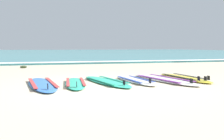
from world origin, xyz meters
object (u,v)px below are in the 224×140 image
Objects in this scene: surfboard_2 at (106,81)px; surfboard_5 at (184,78)px; surfboard_1 at (75,83)px; surfboard_0 at (42,84)px; surfboard_4 at (164,79)px; surfboard_3 at (135,80)px.

surfboard_2 is 2.33m from surfboard_5.
surfboard_1 and surfboard_5 have the same top height.
surfboard_2 is at bearing -176.78° from surfboard_5.
surfboard_1 is at bearing -175.81° from surfboard_5.
surfboard_0 and surfboard_4 have the same top height.
surfboard_0 is at bearing 176.97° from surfboard_1.
surfboard_0 is at bearing -177.95° from surfboard_2.
surfboard_3 is at bearing 3.11° from surfboard_1.
surfboard_3 is at bearing 178.21° from surfboard_4.
surfboard_2 is (0.80, 0.10, -0.00)m from surfboard_1.
surfboard_0 is 1.23× the size of surfboard_1.
surfboard_5 is at bearing 5.30° from surfboard_3.
surfboard_2 is 1.60m from surfboard_4.
surfboard_4 and surfboard_5 have the same top height.
surfboard_4 is (3.18, 0.02, -0.00)m from surfboard_0.
surfboard_0 is 3.91m from surfboard_5.
surfboard_0 and surfboard_2 have the same top height.
surfboard_0 is 1.09× the size of surfboard_5.
surfboard_3 and surfboard_4 have the same top height.
surfboard_4 is (0.82, -0.03, -0.00)m from surfboard_3.
surfboard_4 is at bearing -166.86° from surfboard_5.
surfboard_5 is at bearing 13.14° from surfboard_4.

